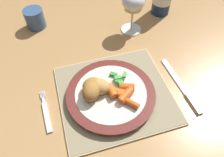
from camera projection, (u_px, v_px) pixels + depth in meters
ground_plane at (112, 137)px, 1.33m from camera, size 6.00×6.00×0.00m
dining_table at (113, 64)px, 0.81m from camera, size 1.36×1.03×0.74m
placemat at (115, 94)px, 0.63m from camera, size 0.31×0.29×0.01m
dinner_plate at (111, 94)px, 0.61m from camera, size 0.25×0.25×0.02m
breaded_croquettes at (94, 88)px, 0.59m from camera, size 0.10×0.09×0.05m
green_beans_pile at (119, 80)px, 0.62m from camera, size 0.05×0.07×0.02m
glazed_carrots at (123, 93)px, 0.59m from camera, size 0.08×0.09×0.02m
fork at (46, 114)px, 0.59m from camera, size 0.02×0.14×0.01m
table_knife at (184, 89)px, 0.64m from camera, size 0.03×0.22×0.01m
wine_glass at (133, 4)px, 0.73m from camera, size 0.08×0.08×0.15m
drinking_cup at (35, 18)px, 0.80m from camera, size 0.07×0.07×0.07m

